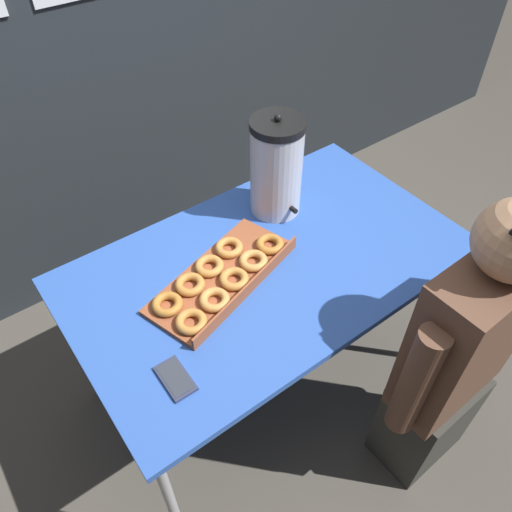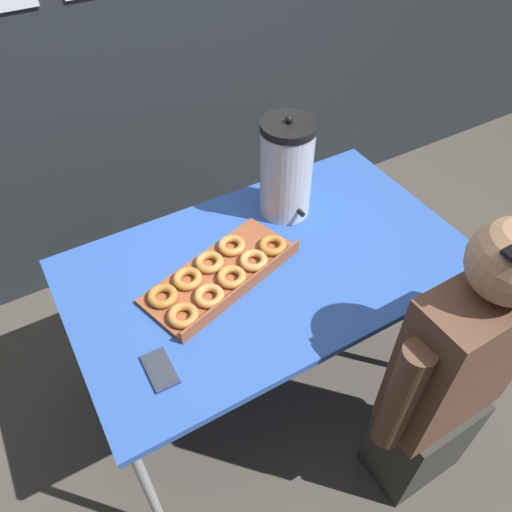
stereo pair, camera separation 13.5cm
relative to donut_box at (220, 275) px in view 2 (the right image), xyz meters
name	(u,v)px [view 2 (the right image)]	position (x,y,z in m)	size (l,w,h in m)	color
ground_plane	(266,376)	(0.18, -0.02, -0.78)	(12.00, 12.00, 0.00)	#4C473F
folding_table	(269,271)	(0.18, -0.02, -0.07)	(1.40, 0.83, 0.76)	#2D56B2
donut_box	(220,275)	(0.00, 0.00, 0.00)	(0.60, 0.39, 0.05)	brown
coffee_urn	(286,169)	(0.39, 0.20, 0.17)	(0.20, 0.23, 0.41)	silver
cell_phone	(160,369)	(-0.31, -0.23, -0.01)	(0.08, 0.14, 0.01)	#2D334C
person_seated	(449,381)	(0.49, -0.64, -0.17)	(0.56, 0.24, 1.28)	#33332D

